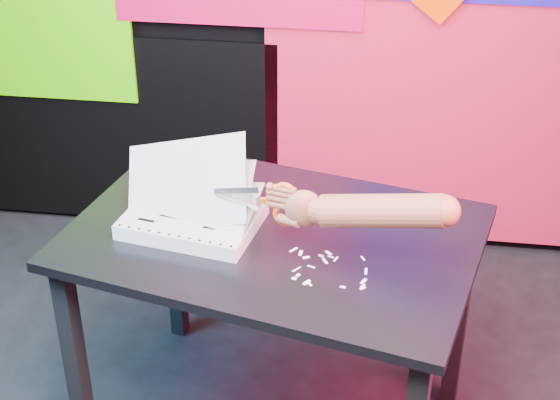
# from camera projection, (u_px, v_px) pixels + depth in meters

# --- Properties ---
(room) EXTENTS (3.01, 3.01, 2.71)m
(room) POSITION_uv_depth(u_px,v_px,m) (228.00, 82.00, 1.80)
(room) COLOR black
(room) RESTS_ON ground
(backdrop) EXTENTS (2.88, 0.05, 2.08)m
(backdrop) POSITION_uv_depth(u_px,v_px,m) (320.00, 26.00, 3.24)
(backdrop) COLOR red
(backdrop) RESTS_ON ground
(work_table) EXTENTS (1.26, 0.99, 0.75)m
(work_table) POSITION_uv_depth(u_px,v_px,m) (274.00, 261.00, 2.45)
(work_table) COLOR black
(work_table) RESTS_ON ground
(printout_stack) EXTENTS (0.41, 0.33, 0.28)m
(printout_stack) POSITION_uv_depth(u_px,v_px,m) (192.00, 218.00, 2.41)
(printout_stack) COLOR silver
(printout_stack) RESTS_ON work_table
(scissors) EXTENTS (0.24, 0.06, 0.14)m
(scissors) POSITION_uv_depth(u_px,v_px,m) (279.00, 204.00, 2.28)
(scissors) COLOR silver
(scissors) RESTS_ON printout_stack
(hand_forearm) EXTENTS (0.49, 0.16, 0.17)m
(hand_forearm) POSITION_uv_depth(u_px,v_px,m) (368.00, 210.00, 2.19)
(hand_forearm) COLOR brown
(hand_forearm) RESTS_ON work_table
(paper_clippings) EXTENTS (0.22, 0.17, 0.00)m
(paper_clippings) POSITION_uv_depth(u_px,v_px,m) (324.00, 267.00, 2.26)
(paper_clippings) COLOR white
(paper_clippings) RESTS_ON work_table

